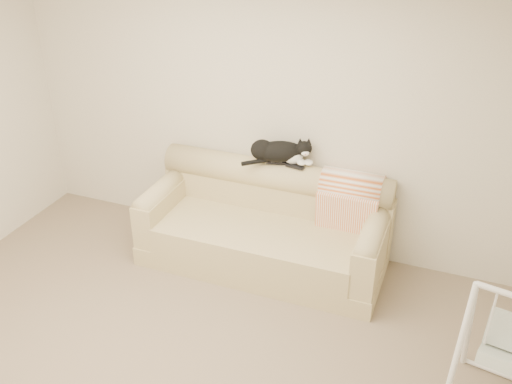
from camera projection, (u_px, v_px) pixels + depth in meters
ground_plane at (179, 378)px, 4.08m from camera, size 5.00×5.00×0.00m
room_shell at (162, 191)px, 3.35m from camera, size 5.04×4.04×2.60m
sofa at (266, 227)px, 5.21m from camera, size 2.20×0.93×0.90m
remote_a at (276, 162)px, 5.12m from camera, size 0.19×0.09×0.03m
remote_b at (295, 166)px, 5.05m from camera, size 0.17×0.07×0.02m
tuxedo_cat at (279, 152)px, 5.07m from camera, size 0.61×0.41×0.25m
throw_blanket at (351, 193)px, 5.00m from camera, size 0.53×0.38×0.58m
baby_swing at (506, 351)px, 3.68m from camera, size 0.67×0.70×0.93m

